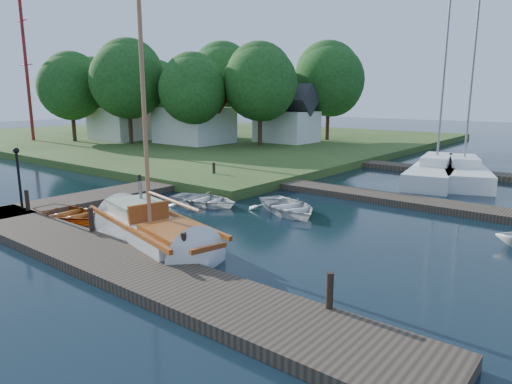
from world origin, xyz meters
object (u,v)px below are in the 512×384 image
Objects in this scene: house_b at (122,116)px; tender_a at (204,198)px; mooring_post_5 at (214,170)px; tender_c at (288,204)px; tree_6 at (93,87)px; dinghy at (67,211)px; tree_3 at (260,82)px; tree_7 at (329,80)px; radio_mast at (25,59)px; lamp_post at (18,170)px; mooring_post_0 at (27,200)px; tree_1 at (128,80)px; house_a at (194,115)px; mooring_post_1 at (91,219)px; mooring_post_2 at (184,247)px; tree_4 at (223,79)px; tree_5 at (157,89)px; marina_boat_2 at (463,171)px; sailboat at (155,234)px; house_c at (287,119)px; mooring_post_4 at (140,183)px; marina_boat_1 at (436,170)px; tree_0 at (71,87)px; mooring_post_3 at (330,290)px; tree_2 at (193,89)px.

tender_a is at bearing -28.34° from house_b.
mooring_post_5 is at bearing -23.20° from house_b.
tender_c is 39.06m from tree_6.
tree_3 reaches higher than dinghy.
radio_mast is at bearing -140.64° from tree_7.
mooring_post_0 is at bearing 0.00° from lamp_post.
house_a is at bearing 44.66° from tree_1.
mooring_post_1 is 26.05m from tree_3.
tender_c is (3.65, 1.17, 0.03)m from tender_a.
tree_6 reaches higher than tender_c.
mooring_post_2 is at bearing 0.00° from mooring_post_1.
radio_mast reaches higher than mooring_post_2.
tree_6 is (-16.00, 0.05, 2.68)m from house_a.
radio_mast reaches higher than tree_4.
house_a is at bearing 120.76° from mooring_post_0.
mooring_post_5 is 27.89m from tree_5.
mooring_post_5 is at bearing -76.64° from tree_7.
marina_boat_2 reaches higher than tender_c.
sailboat reaches higher than tree_6.
tree_7 reaches higher than tree_5.
house_b is 14.89m from tree_3.
house_c reaches higher than dinghy.
marina_boat_1 is at bearing 55.70° from mooring_post_4.
house_c is at bearing 45.00° from house_a.
tree_1 reaches higher than lamp_post.
tree_4 reaches higher than tender_c.
lamp_post is at bearing -46.82° from tree_1.
tree_5 is (-23.00, 20.05, 4.72)m from mooring_post_4.
lamp_post is at bearing 157.33° from tender_c.
radio_mast reaches higher than tree_0.
mooring_post_5 is at bearing 142.43° from mooring_post_3.
house_a is (-22.31, 2.36, 2.40)m from marina_boat_1.
mooring_post_5 is 0.13× the size of house_a.
tree_3 is (-7.00, 13.05, 5.11)m from mooring_post_5.
tree_1 is 6.38m from tree_2.
tree_1 is (-16.50, 17.05, 5.39)m from mooring_post_0.
marina_boat_2 is (3.60, 12.03, 0.22)m from tender_c.
house_c is at bearing -116.31° from tree_7.
mooring_post_2 is 13.12m from mooring_post_5.
marina_boat_1 is 1.41m from marina_boat_2.
mooring_post_2 is 28.24m from tree_3.
tree_3 is (-10.42, 17.22, 5.48)m from tender_a.
lamp_post reaches higher than mooring_post_1.
radio_mast reaches higher than mooring_post_1.
tree_4 is (-8.00, 0.05, 3.79)m from house_c.
tree_2 reaches higher than mooring_post_3.
dinghy is at bearing -58.63° from tree_4.
radio_mast reaches higher than house_c.
tree_0 is (-27.00, 15.05, 4.83)m from mooring_post_1.
radio_mast is (-4.00, -2.05, 2.50)m from tree_0.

